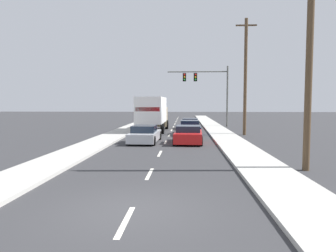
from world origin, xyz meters
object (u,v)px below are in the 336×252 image
object	(u,v)px
car_navy	(190,128)
car_maroon	(190,124)
car_silver	(145,135)
box_truck	(153,112)
traffic_signal_mast	(203,83)
car_red	(188,135)
utility_pole_mid	(245,76)
utility_pole_near	(310,42)

from	to	relation	value
car_navy	car_maroon	bearing A→B (deg)	88.85
car_silver	car_maroon	xyz separation A→B (m)	(3.41, 12.00, -0.01)
box_truck	traffic_signal_mast	world-z (taller)	traffic_signal_mast
car_red	utility_pole_mid	size ratio (longest dim) A/B	0.41
car_red	utility_pole_near	bearing A→B (deg)	-61.05
car_maroon	car_navy	xyz separation A→B (m)	(-0.12, -6.02, 0.03)
traffic_signal_mast	utility_pole_mid	bearing A→B (deg)	-72.22
car_maroon	car_silver	bearing A→B (deg)	-105.86
car_silver	car_maroon	size ratio (longest dim) A/B	1.11
utility_pole_near	utility_pole_mid	bearing A→B (deg)	89.23
car_silver	car_navy	bearing A→B (deg)	61.18
car_silver	utility_pole_near	distance (m)	12.82
box_truck	car_maroon	distance (m)	5.19
car_maroon	car_red	world-z (taller)	car_red
car_silver	utility_pole_near	size ratio (longest dim) A/B	0.45
car_maroon	car_red	bearing A→B (deg)	-91.43
car_navy	traffic_signal_mast	world-z (taller)	traffic_signal_mast
car_maroon	car_navy	bearing A→B (deg)	-91.15
traffic_signal_mast	car_navy	bearing A→B (deg)	-100.14
car_maroon	car_red	xyz separation A→B (m)	(-0.31, -12.20, 0.02)
utility_pole_near	traffic_signal_mast	bearing A→B (deg)	96.87
traffic_signal_mast	utility_pole_near	world-z (taller)	utility_pole_near
traffic_signal_mast	utility_pole_near	bearing A→B (deg)	-83.13
box_truck	traffic_signal_mast	distance (m)	9.24
car_red	utility_pole_mid	world-z (taller)	utility_pole_mid
box_truck	car_maroon	xyz separation A→B (m)	(3.73, 3.33, -1.38)
car_silver	utility_pole_mid	size ratio (longest dim) A/B	0.46
box_truck	utility_pole_near	bearing A→B (deg)	-64.88
traffic_signal_mast	utility_pole_mid	distance (m)	10.26
car_silver	car_navy	xyz separation A→B (m)	(3.29, 5.98, 0.02)
car_red	car_navy	bearing A→B (deg)	88.29
car_red	utility_pole_mid	bearing A→B (deg)	49.61
car_silver	utility_pole_mid	distance (m)	10.95
car_maroon	utility_pole_mid	world-z (taller)	utility_pole_mid
car_navy	car_red	size ratio (longest dim) A/B	1.12
car_maroon	car_navy	size ratio (longest dim) A/B	0.89
car_maroon	car_navy	world-z (taller)	car_navy
traffic_signal_mast	utility_pole_mid	xyz separation A→B (m)	(3.13, -9.77, -0.07)
car_navy	utility_pole_mid	world-z (taller)	utility_pole_mid
car_silver	car_maroon	distance (m)	12.48
box_truck	car_red	xyz separation A→B (m)	(3.43, -8.87, -1.36)
traffic_signal_mast	box_truck	bearing A→B (deg)	-128.02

